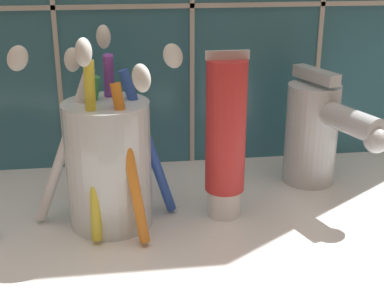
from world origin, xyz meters
The scene contains 4 objects.
sink_counter centered at (0.00, 0.00, 1.00)cm, with size 58.48×34.97×2.00cm, color white.
toothbrush_cup centered at (-7.90, 3.22, 8.26)cm, with size 15.30×11.53×17.81cm.
toothpaste_tube centered at (2.70, 3.22, 9.81)cm, with size 3.85×3.66×15.69cm.
sink_faucet centered at (13.54, 8.93, 7.99)cm, with size 6.90×12.68×12.30cm.
Camera 1 is at (-6.30, -41.47, 26.16)cm, focal length 50.00 mm.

